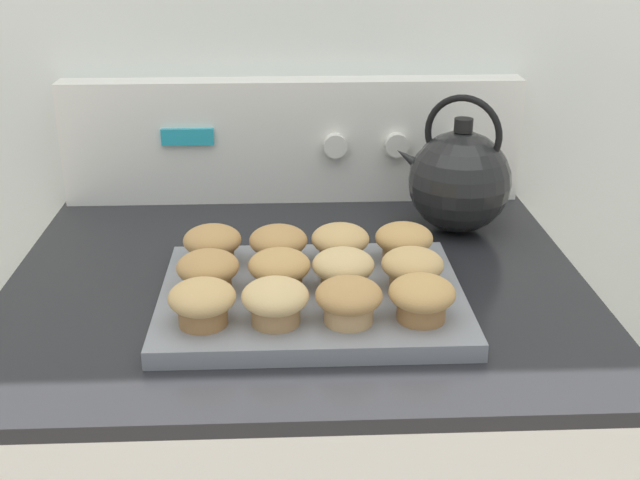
% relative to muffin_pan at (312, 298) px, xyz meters
% --- Properties ---
extents(wall_back, '(8.00, 0.05, 2.40)m').
position_rel_muffin_pan_xyz_m(wall_back, '(-0.02, 0.46, 0.31)').
color(wall_back, silver).
rests_on(wall_back, ground_plane).
extents(control_panel, '(0.76, 0.07, 0.20)m').
position_rel_muffin_pan_xyz_m(control_panel, '(-0.02, 0.41, 0.09)').
color(control_panel, silver).
rests_on(control_panel, stove_range).
extents(muffin_pan, '(0.37, 0.29, 0.02)m').
position_rel_muffin_pan_xyz_m(muffin_pan, '(0.00, 0.00, 0.00)').
color(muffin_pan, slate).
rests_on(muffin_pan, stove_range).
extents(muffin_r0_c0, '(0.08, 0.08, 0.05)m').
position_rel_muffin_pan_xyz_m(muffin_r0_c0, '(-0.13, -0.08, 0.04)').
color(muffin_r0_c0, olive).
rests_on(muffin_r0_c0, muffin_pan).
extents(muffin_r0_c1, '(0.08, 0.08, 0.05)m').
position_rel_muffin_pan_xyz_m(muffin_r0_c1, '(-0.04, -0.08, 0.04)').
color(muffin_r0_c1, '#A37A4C').
rests_on(muffin_r0_c1, muffin_pan).
extents(muffin_r0_c2, '(0.08, 0.08, 0.05)m').
position_rel_muffin_pan_xyz_m(muffin_r0_c2, '(0.04, -0.08, 0.04)').
color(muffin_r0_c2, tan).
rests_on(muffin_r0_c2, muffin_pan).
extents(muffin_r0_c3, '(0.08, 0.08, 0.05)m').
position_rel_muffin_pan_xyz_m(muffin_r0_c3, '(0.12, -0.08, 0.04)').
color(muffin_r0_c3, olive).
rests_on(muffin_r0_c3, muffin_pan).
extents(muffin_r1_c0, '(0.08, 0.08, 0.05)m').
position_rel_muffin_pan_xyz_m(muffin_r1_c0, '(-0.13, 0.00, 0.04)').
color(muffin_r1_c0, olive).
rests_on(muffin_r1_c0, muffin_pan).
extents(muffin_r1_c1, '(0.08, 0.08, 0.05)m').
position_rel_muffin_pan_xyz_m(muffin_r1_c1, '(-0.04, 0.00, 0.04)').
color(muffin_r1_c1, olive).
rests_on(muffin_r1_c1, muffin_pan).
extents(muffin_r1_c2, '(0.08, 0.08, 0.05)m').
position_rel_muffin_pan_xyz_m(muffin_r1_c2, '(0.04, -0.00, 0.04)').
color(muffin_r1_c2, tan).
rests_on(muffin_r1_c2, muffin_pan).
extents(muffin_r1_c3, '(0.08, 0.08, 0.05)m').
position_rel_muffin_pan_xyz_m(muffin_r1_c3, '(0.12, -0.00, 0.04)').
color(muffin_r1_c3, tan).
rests_on(muffin_r1_c3, muffin_pan).
extents(muffin_r2_c0, '(0.08, 0.08, 0.05)m').
position_rel_muffin_pan_xyz_m(muffin_r2_c0, '(-0.13, 0.09, 0.04)').
color(muffin_r2_c0, '#A37A4C').
rests_on(muffin_r2_c0, muffin_pan).
extents(muffin_r2_c1, '(0.08, 0.08, 0.05)m').
position_rel_muffin_pan_xyz_m(muffin_r2_c1, '(-0.04, 0.08, 0.04)').
color(muffin_r2_c1, olive).
rests_on(muffin_r2_c1, muffin_pan).
extents(muffin_r2_c2, '(0.08, 0.08, 0.05)m').
position_rel_muffin_pan_xyz_m(muffin_r2_c2, '(0.04, 0.08, 0.04)').
color(muffin_r2_c2, '#A37A4C').
rests_on(muffin_r2_c2, muffin_pan).
extents(muffin_r2_c3, '(0.08, 0.08, 0.05)m').
position_rel_muffin_pan_xyz_m(muffin_r2_c3, '(0.13, 0.08, 0.04)').
color(muffin_r2_c3, tan).
rests_on(muffin_r2_c3, muffin_pan).
extents(tea_kettle, '(0.18, 0.15, 0.21)m').
position_rel_muffin_pan_xyz_m(tea_kettle, '(0.23, 0.25, 0.07)').
color(tea_kettle, black).
rests_on(tea_kettle, stove_range).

